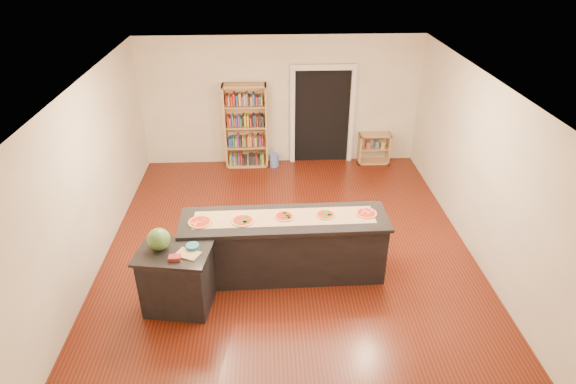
{
  "coord_description": "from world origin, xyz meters",
  "views": [
    {
      "loc": [
        -0.31,
        -6.5,
        4.73
      ],
      "look_at": [
        0.0,
        0.2,
        1.0
      ],
      "focal_mm": 30.0,
      "sensor_mm": 36.0,
      "label": 1
    }
  ],
  "objects_px": {
    "kitchen_island": "(285,246)",
    "bookshelf": "(246,126)",
    "side_counter": "(177,279)",
    "low_shelf": "(374,148)",
    "watermelon": "(159,239)",
    "waste_bin": "(274,160)"
  },
  "relations": [
    {
      "from": "bookshelf",
      "to": "watermelon",
      "type": "bearing_deg",
      "value": -102.67
    },
    {
      "from": "side_counter",
      "to": "watermelon",
      "type": "relative_size",
      "value": 3.19
    },
    {
      "from": "low_shelf",
      "to": "bookshelf",
      "type": "bearing_deg",
      "value": -179.68
    },
    {
      "from": "side_counter",
      "to": "low_shelf",
      "type": "relative_size",
      "value": 1.39
    },
    {
      "from": "side_counter",
      "to": "waste_bin",
      "type": "distance_m",
      "value": 4.7
    },
    {
      "from": "kitchen_island",
      "to": "bookshelf",
      "type": "height_order",
      "value": "bookshelf"
    },
    {
      "from": "kitchen_island",
      "to": "bookshelf",
      "type": "xyz_separation_m",
      "value": [
        -0.68,
        3.87,
        0.42
      ]
    },
    {
      "from": "low_shelf",
      "to": "waste_bin",
      "type": "height_order",
      "value": "low_shelf"
    },
    {
      "from": "kitchen_island",
      "to": "bookshelf",
      "type": "bearing_deg",
      "value": 99.01
    },
    {
      "from": "kitchen_island",
      "to": "watermelon",
      "type": "relative_size",
      "value": 10.07
    },
    {
      "from": "kitchen_island",
      "to": "low_shelf",
      "type": "distance_m",
      "value": 4.45
    },
    {
      "from": "bookshelf",
      "to": "low_shelf",
      "type": "xyz_separation_m",
      "value": [
        2.84,
        0.02,
        -0.58
      ]
    },
    {
      "from": "waste_bin",
      "to": "watermelon",
      "type": "xyz_separation_m",
      "value": [
        -1.61,
        -4.4,
        0.95
      ]
    },
    {
      "from": "kitchen_island",
      "to": "waste_bin",
      "type": "height_order",
      "value": "kitchen_island"
    },
    {
      "from": "kitchen_island",
      "to": "side_counter",
      "type": "height_order",
      "value": "kitchen_island"
    },
    {
      "from": "kitchen_island",
      "to": "waste_bin",
      "type": "distance_m",
      "value": 3.81
    },
    {
      "from": "kitchen_island",
      "to": "low_shelf",
      "type": "height_order",
      "value": "kitchen_island"
    },
    {
      "from": "side_counter",
      "to": "waste_bin",
      "type": "xyz_separation_m",
      "value": [
        1.43,
        4.47,
        -0.33
      ]
    },
    {
      "from": "kitchen_island",
      "to": "side_counter",
      "type": "distance_m",
      "value": 1.65
    },
    {
      "from": "side_counter",
      "to": "bookshelf",
      "type": "height_order",
      "value": "bookshelf"
    },
    {
      "from": "bookshelf",
      "to": "low_shelf",
      "type": "height_order",
      "value": "bookshelf"
    },
    {
      "from": "bookshelf",
      "to": "low_shelf",
      "type": "distance_m",
      "value": 2.9
    }
  ]
}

